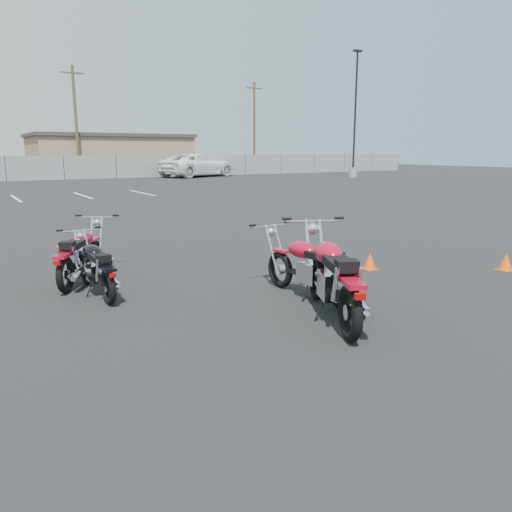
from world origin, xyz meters
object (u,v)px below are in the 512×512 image
motorcycle_second_black (96,268)px  motorcycle_third_red (333,278)px  motorcycle_rear_red (310,268)px  white_van (198,159)px  motorcycle_front_red (81,255)px

motorcycle_second_black → motorcycle_third_red: motorcycle_third_red is taller
motorcycle_rear_red → white_van: size_ratio=0.26×
motorcycle_front_red → motorcycle_second_black: (0.03, -0.90, -0.04)m
motorcycle_front_red → motorcycle_third_red: motorcycle_third_red is taller
motorcycle_front_red → motorcycle_rear_red: motorcycle_rear_red is taller
white_van → motorcycle_rear_red: bearing=138.0°
motorcycle_second_black → motorcycle_third_red: (2.36, -2.74, 0.13)m
motorcycle_second_black → motorcycle_rear_red: motorcycle_rear_red is taller
motorcycle_second_black → white_van: bearing=62.7°
motorcycle_front_red → white_van: 34.63m
motorcycle_front_red → motorcycle_second_black: size_ratio=1.04×
motorcycle_rear_red → white_van: (13.59, 33.32, 1.04)m
motorcycle_rear_red → white_van: bearing=67.8°
motorcycle_second_black → motorcycle_third_red: size_ratio=0.79×
motorcycle_third_red → white_van: size_ratio=0.30×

